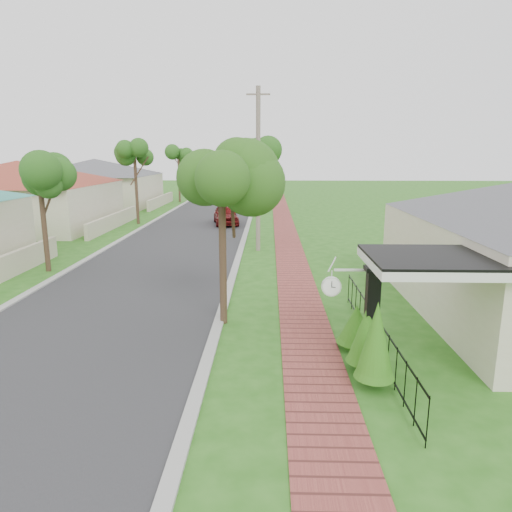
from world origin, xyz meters
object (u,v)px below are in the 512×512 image
(parked_car_white, at_px, (241,194))
(station_clock, at_px, (333,285))
(porch_post, at_px, (371,325))
(utility_pole, at_px, (258,170))
(near_tree, at_px, (221,174))
(parked_car_red, at_px, (226,215))

(parked_car_white, height_order, station_clock, station_clock)
(porch_post, height_order, utility_pole, utility_pole)
(porch_post, height_order, station_clock, porch_post)
(parked_car_white, bearing_deg, near_tree, -97.79)
(porch_post, bearing_deg, station_clock, 155.27)
(porch_post, height_order, parked_car_red, porch_post)
(porch_post, height_order, near_tree, near_tree)
(porch_post, distance_m, parked_car_white, 41.72)
(near_tree, distance_m, station_clock, 4.59)
(parked_car_white, distance_m, near_tree, 38.62)
(parked_car_white, relative_size, near_tree, 0.74)
(parked_car_white, distance_m, station_clock, 41.23)
(near_tree, bearing_deg, parked_car_red, 95.15)
(parked_car_red, bearing_deg, near_tree, -94.97)
(parked_car_red, height_order, station_clock, station_clock)
(station_clock, bearing_deg, parked_car_red, 101.75)
(parked_car_red, bearing_deg, utility_pole, -84.52)
(parked_car_white, bearing_deg, porch_post, -92.82)
(parked_car_red, relative_size, utility_pole, 0.49)
(near_tree, bearing_deg, utility_pole, 85.85)
(parked_car_white, distance_m, utility_pole, 28.01)
(utility_pole, bearing_deg, porch_post, -77.74)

